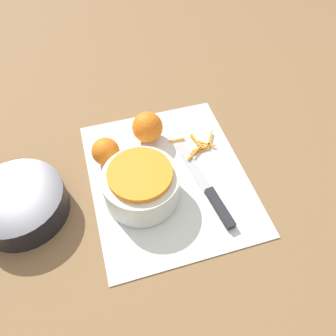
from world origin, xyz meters
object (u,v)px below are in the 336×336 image
at_px(bowl_speckled, 141,184).
at_px(knife, 213,197).
at_px(orange_right, 106,151).
at_px(orange_left, 148,127).
at_px(bowl_dark, 20,205).

xyz_separation_m(bowl_speckled, knife, (-0.06, -0.15, -0.04)).
xyz_separation_m(knife, orange_right, (0.18, 0.21, 0.03)).
distance_m(bowl_speckled, knife, 0.17).
height_order(bowl_speckled, orange_right, bowl_speckled).
distance_m(knife, orange_left, 0.25).
bearing_deg(orange_right, knife, -130.38).
bearing_deg(knife, bowl_speckled, 62.75).
relative_size(bowl_speckled, bowl_dark, 0.85).
height_order(knife, orange_right, orange_right).
height_order(bowl_dark, orange_left, orange_left).
xyz_separation_m(bowl_dark, knife, (-0.09, -0.42, -0.02)).
height_order(knife, orange_left, orange_left).
height_order(bowl_dark, knife, bowl_dark).
height_order(bowl_speckled, bowl_dark, bowl_speckled).
bearing_deg(bowl_speckled, knife, -109.92).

